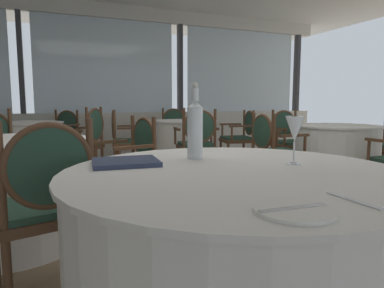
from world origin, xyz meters
TOP-DOWN VIEW (x-y plane):
  - ground_plane at (0.00, 0.00)m, footprint 12.71×12.71m
  - window_wall_far at (0.00, 3.67)m, footprint 9.15×0.14m
  - foreground_table at (-0.26, -1.66)m, footprint 1.38×1.38m
  - side_plate at (-0.39, -2.18)m, footprint 0.20×0.20m
  - butter_knife at (-0.39, -2.18)m, footprint 0.19×0.03m
  - dinner_fork at (-0.18, -2.17)m, footprint 0.02×0.18m
  - water_bottle at (-0.30, -1.33)m, footprint 0.08×0.08m
  - wine_glass at (0.04, -1.64)m, footprint 0.08×0.08m
  - menu_book at (-0.65, -1.37)m, footprint 0.30×0.25m
  - background_table_0 at (2.23, 0.31)m, footprint 1.00×1.00m
  - dining_chair_0_2 at (2.23, 1.24)m, footprint 0.54×0.47m
  - dining_chair_0_3 at (1.30, 0.32)m, footprint 0.47×0.54m
  - background_table_1 at (-1.32, 2.47)m, footprint 1.03×1.03m
  - dining_chair_1_1 at (-0.53, 1.95)m, footprint 0.64×0.65m
  - dining_chair_1_2 at (-0.81, 3.25)m, footprint 0.65×0.64m
  - background_table_2 at (0.92, 2.09)m, footprint 1.02×1.02m
  - dining_chair_2_0 at (-0.00, 2.25)m, footprint 0.54×0.59m
  - dining_chair_2_1 at (0.76, 1.17)m, footprint 0.59×0.54m
  - dining_chair_2_2 at (1.84, 1.93)m, footprint 0.54×0.59m
  - dining_chair_2_3 at (1.08, 3.02)m, footprint 0.59×0.54m
  - background_table_3 at (-1.25, -0.05)m, footprint 1.15×1.15m
  - dining_chair_3_1 at (-0.99, -1.02)m, footprint 0.61×0.57m
  - dining_chair_3_2 at (-0.29, 0.21)m, footprint 0.57×0.61m

SIDE VIEW (x-z plane):
  - ground_plane at x=0.00m, z-range 0.00..0.00m
  - background_table_0 at x=2.23m, z-range 0.00..0.77m
  - background_table_1 at x=-1.32m, z-range 0.00..0.77m
  - background_table_2 at x=0.92m, z-range 0.00..0.77m
  - background_table_3 at x=-1.25m, z-range 0.00..0.77m
  - foreground_table at x=-0.26m, z-range 0.00..0.77m
  - dining_chair_3_2 at x=-0.29m, z-range 0.08..0.99m
  - dining_chair_1_2 at x=-0.81m, z-range 0.08..1.00m
  - dining_chair_2_2 at x=1.84m, z-range 0.08..1.00m
  - dining_chair_2_0 at x=0.00m, z-range 0.08..1.01m
  - dining_chair_0_2 at x=2.23m, z-range 0.08..1.01m
  - dining_chair_2_3 at x=1.08m, z-range 0.08..1.02m
  - dining_chair_0_3 at x=1.30m, z-range 0.09..1.01m
  - dining_chair_3_1 at x=-0.99m, z-range 0.09..1.04m
  - dining_chair_1_1 at x=-0.53m, z-range 0.08..1.05m
  - dining_chair_2_1 at x=0.76m, z-range 0.09..1.05m
  - dinner_fork at x=-0.18m, z-range 0.76..0.77m
  - side_plate at x=-0.39m, z-range 0.76..0.77m
  - menu_book at x=-0.65m, z-range 0.76..0.78m
  - butter_knife at x=-0.39m, z-range 0.77..0.78m
  - water_bottle at x=-0.30m, z-range 0.73..1.09m
  - wine_glass at x=0.04m, z-range 0.81..1.02m
  - window_wall_far at x=0.00m, z-range -0.28..2.53m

